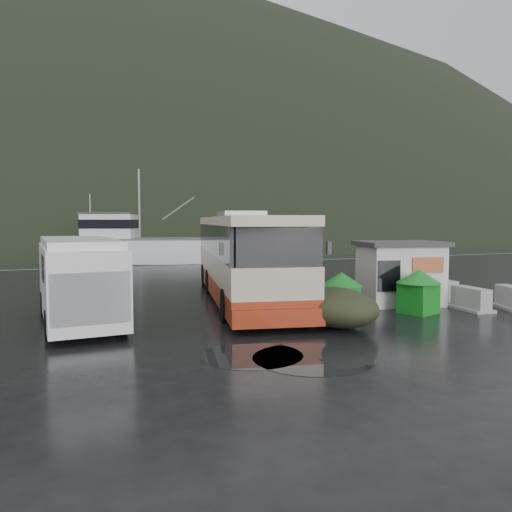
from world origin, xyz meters
name	(u,v)px	position (x,y,z in m)	size (l,w,h in m)	color
ground	(273,310)	(0.00, 0.00, 0.00)	(160.00, 160.00, 0.00)	black
harbor_water	(86,234)	(0.00, 110.00, 0.00)	(300.00, 180.00, 0.02)	black
quay_edge	(162,265)	(0.00, 20.00, 0.00)	(160.00, 0.60, 1.50)	#999993
headland	(90,227)	(10.00, 250.00, 0.00)	(780.00, 540.00, 570.00)	black
coach_bus	(244,300)	(-0.12, 2.66, 0.00)	(3.25, 13.13, 3.72)	#BFAF90
white_van	(80,323)	(-6.71, 0.25, 0.00)	(2.26, 6.57, 2.75)	silver
waste_bin_left	(341,315)	(1.78, -1.83, 0.00)	(1.08, 1.08, 1.51)	#167D1F
waste_bin_right	(418,313)	(4.54, -2.52, 0.00)	(1.12, 1.12, 1.57)	#167D1F
dome_tent	(335,326)	(0.64, -3.34, 0.00)	(2.22, 3.10, 1.22)	#2A2E1B
ticket_kiosk	(399,304)	(5.18, -0.67, 0.00)	(3.18, 2.41, 2.48)	silver
jersey_barrier_a	(512,309)	(8.39, -3.14, 0.00)	(0.84, 1.68, 0.84)	#999993
jersey_barrier_b	(440,300)	(7.41, -0.46, 0.00)	(0.85, 1.71, 0.85)	#999993
jersey_barrier_c	(471,310)	(6.77, -2.74, 0.00)	(0.84, 1.68, 0.84)	#999993
fishing_trawler	(169,257)	(2.39, 28.66, 0.00)	(22.95, 5.05, 9.18)	silver
puddles	(286,357)	(-2.30, -5.92, 0.01)	(4.01, 3.55, 0.01)	black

